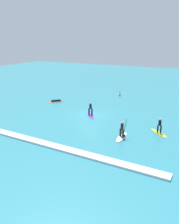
# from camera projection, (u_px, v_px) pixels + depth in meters

# --- Properties ---
(ground_plane) EXTENTS (120.00, 120.00, 0.00)m
(ground_plane) POSITION_uv_depth(u_px,v_px,m) (90.00, 115.00, 30.37)
(ground_plane) COLOR teal
(ground_plane) RESTS_ON ground
(surfer_on_yellow_board) EXTENTS (2.47, 2.32, 1.76)m
(surfer_on_yellow_board) POSITION_uv_depth(u_px,v_px,m) (159.00, 129.00, 24.46)
(surfer_on_yellow_board) COLOR yellow
(surfer_on_yellow_board) RESTS_ON ground_plane
(surfer_on_white_board) EXTENTS (0.82, 2.83, 2.08)m
(surfer_on_white_board) POSITION_uv_depth(u_px,v_px,m) (122.00, 134.00, 23.40)
(surfer_on_white_board) COLOR white
(surfer_on_white_board) RESTS_ON ground_plane
(surfer_on_purple_board) EXTENTS (2.30, 2.55, 1.85)m
(surfer_on_purple_board) POSITION_uv_depth(u_px,v_px,m) (90.00, 112.00, 30.19)
(surfer_on_purple_board) COLOR purple
(surfer_on_purple_board) RESTS_ON ground_plane
(surfer_on_orange_board) EXTENTS (2.40, 2.51, 0.39)m
(surfer_on_orange_board) POSITION_uv_depth(u_px,v_px,m) (56.00, 101.00, 36.94)
(surfer_on_orange_board) COLOR orange
(surfer_on_orange_board) RESTS_ON ground_plane
(marker_buoy) EXTENTS (0.37, 0.37, 1.05)m
(marker_buoy) POSITION_uv_depth(u_px,v_px,m) (120.00, 95.00, 40.85)
(marker_buoy) COLOR #E55119
(marker_buoy) RESTS_ON ground_plane
(wave_crest) EXTENTS (24.59, 0.90, 0.18)m
(wave_crest) POSITION_uv_depth(u_px,v_px,m) (42.00, 143.00, 22.09)
(wave_crest) COLOR white
(wave_crest) RESTS_ON ground_plane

